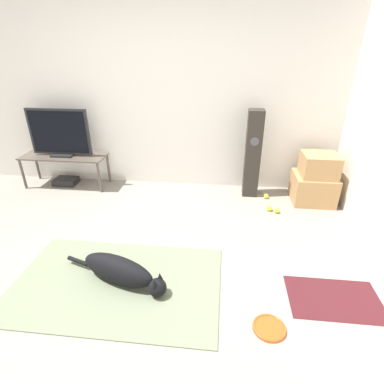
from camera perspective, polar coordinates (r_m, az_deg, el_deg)
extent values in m
plane|color=gray|center=(2.91, -16.85, -15.15)|extent=(12.00, 12.00, 0.00)
cube|color=silver|center=(4.24, -8.33, 17.97)|extent=(8.00, 0.06, 2.55)
cube|color=slate|center=(2.81, -14.12, -16.42)|extent=(1.79, 1.11, 0.01)
ellipsoid|color=black|center=(2.74, -13.96, -14.15)|extent=(0.73, 0.42, 0.25)
sphere|color=black|center=(2.58, -6.63, -17.60)|extent=(0.15, 0.15, 0.15)
cone|color=black|center=(2.55, -6.15, -15.68)|extent=(0.05, 0.05, 0.07)
cone|color=black|center=(2.50, -7.17, -16.83)|extent=(0.05, 0.05, 0.07)
cylinder|color=black|center=(3.04, -20.88, -12.19)|extent=(0.23, 0.11, 0.04)
cylinder|color=#DB511E|center=(2.47, 14.49, -23.80)|extent=(0.24, 0.24, 0.02)
torus|color=#DB511E|center=(2.47, 14.51, -23.69)|extent=(0.24, 0.24, 0.02)
cube|color=tan|center=(4.22, 22.05, 0.68)|extent=(0.52, 0.48, 0.37)
cube|color=tan|center=(4.09, 23.06, 4.71)|extent=(0.42, 0.39, 0.29)
cube|color=#2D2823|center=(4.03, 11.48, 7.03)|extent=(0.20, 0.20, 1.16)
cylinder|color=#4C4C51|center=(3.87, 11.86, 9.37)|extent=(0.11, 0.00, 0.11)
cube|color=brown|center=(4.64, -23.24, 6.28)|extent=(1.18, 0.41, 0.02)
cylinder|color=brown|center=(4.88, -29.52, 2.96)|extent=(0.04, 0.04, 0.44)
cylinder|color=brown|center=(4.33, -17.23, 2.61)|extent=(0.04, 0.04, 0.44)
cylinder|color=brown|center=(5.15, -27.40, 4.56)|extent=(0.04, 0.04, 0.44)
cylinder|color=brown|center=(4.63, -15.61, 4.39)|extent=(0.04, 0.04, 0.44)
cube|color=#232326|center=(4.64, -23.29, 6.54)|extent=(0.30, 0.20, 0.03)
cube|color=#232326|center=(4.55, -23.98, 10.43)|extent=(0.85, 0.04, 0.63)
cube|color=black|center=(4.54, -24.09, 10.36)|extent=(0.79, 0.01, 0.57)
sphere|color=#C6E033|center=(4.16, 13.94, -0.77)|extent=(0.07, 0.07, 0.07)
sphere|color=#C6E033|center=(3.86, 14.55, -3.05)|extent=(0.07, 0.07, 0.07)
sphere|color=#C6E033|center=(3.84, 15.89, -3.42)|extent=(0.07, 0.07, 0.07)
cube|color=black|center=(4.83, -22.87, 1.91)|extent=(0.32, 0.24, 0.09)
cube|color=#47191E|center=(2.85, 25.44, -17.90)|extent=(0.74, 0.47, 0.01)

